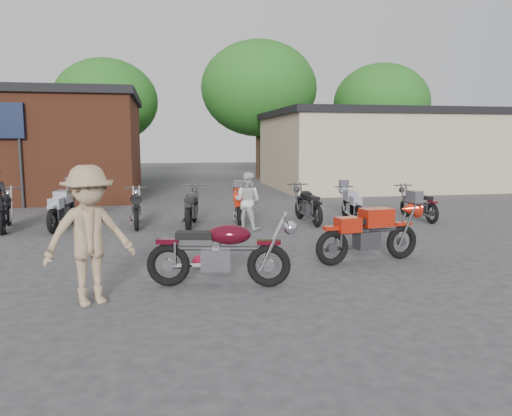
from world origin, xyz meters
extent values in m
plane|color=#333335|center=(0.00, 0.00, 0.00)|extent=(90.00, 90.00, 0.00)
cube|color=tan|center=(8.50, 15.00, 1.75)|extent=(10.00, 8.00, 3.50)
ellipsoid|color=#B01230|center=(-1.32, 0.56, 0.12)|extent=(0.32, 0.32, 0.23)
imported|color=silver|center=(0.24, 4.35, 0.76)|extent=(0.93, 0.90, 1.51)
imported|color=#9E8261|center=(-2.98, -1.20, 1.00)|extent=(1.48, 1.20, 1.99)
camera|label=1|loc=(-1.96, -8.45, 2.33)|focal=35.00mm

